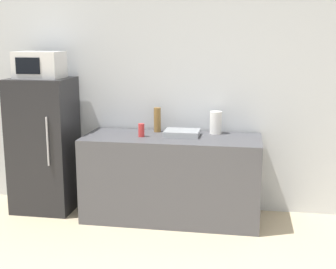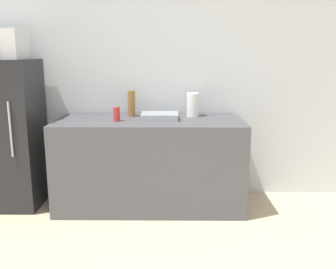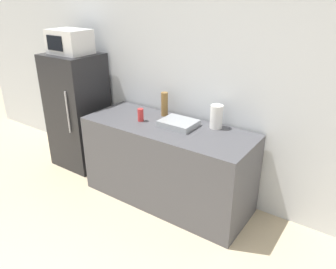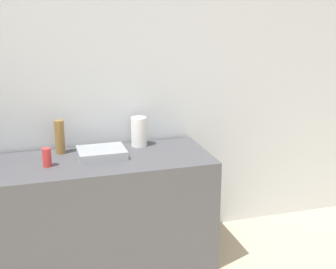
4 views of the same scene
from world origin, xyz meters
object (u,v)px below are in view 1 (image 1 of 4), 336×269
Objects in this scene: bottle_tall at (157,120)px; bottle_short at (141,130)px; refrigerator at (44,145)px; microwave at (40,65)px; paper_towel_roll at (216,123)px.

bottle_short is (-0.11, -0.28, -0.06)m from bottle_tall.
bottle_short is at bearing -4.88° from refrigerator.
microwave is 3.53× the size of bottle_short.
microwave reaches higher than paper_towel_roll.
microwave is at bearing -174.14° from paper_towel_roll.
bottle_tall is (1.24, 0.18, -0.59)m from microwave.
refrigerator is 0.87m from microwave.
bottle_tall is at bearing -179.27° from paper_towel_roll.
microwave reaches higher than bottle_tall.
refrigerator reaches higher than paper_towel_roll.
refrigerator is at bearing -171.62° from bottle_tall.
bottle_tall is 0.31m from bottle_short.
refrigerator reaches higher than bottle_short.
paper_towel_roll reaches higher than bottle_short.
microwave reaches higher than refrigerator.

